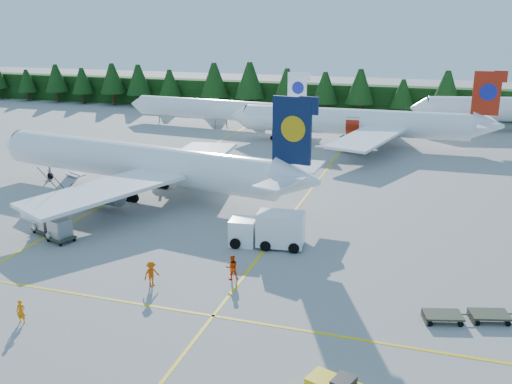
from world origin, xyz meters
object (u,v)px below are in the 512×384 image
(airliner_red, at_px, (350,122))
(airstairs, at_px, (45,211))
(airliner_navy, at_px, (130,162))
(service_truck, at_px, (267,229))

(airliner_red, xyz_separation_m, airstairs, (-23.56, -44.17, -2.73))
(airliner_navy, xyz_separation_m, airstairs, (-3.66, -10.67, -2.81))
(airstairs, bearing_deg, airliner_navy, 93.46)
(airliner_navy, relative_size, airliner_red, 1.01)
(airliner_red, distance_m, airstairs, 50.13)
(airliner_red, relative_size, service_truck, 6.15)
(airliner_navy, xyz_separation_m, service_truck, (19.45, -10.75, -2.12))
(airliner_red, height_order, service_truck, airliner_red)
(airstairs, height_order, service_truck, airstairs)
(airliner_red, bearing_deg, airstairs, -119.22)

